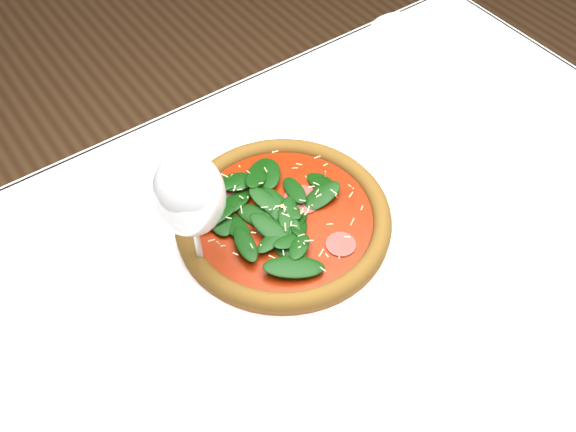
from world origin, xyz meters
TOP-DOWN VIEW (x-y plane):
  - ground at (0.00, 0.00)m, footprint 6.00×6.00m
  - dining_table at (0.00, 0.00)m, footprint 1.21×0.81m
  - plate at (-0.06, 0.08)m, footprint 0.37×0.37m
  - pizza at (-0.06, 0.08)m, footprint 0.38×0.38m
  - wine_glass at (-0.20, 0.08)m, footprint 0.09×0.09m
  - saucer_far at (0.41, 0.33)m, footprint 0.14×0.14m

SIDE VIEW (x-z plane):
  - ground at x=0.00m, z-range 0.00..0.00m
  - dining_table at x=0.00m, z-range 0.27..1.02m
  - saucer_far at x=0.41m, z-range 0.75..0.76m
  - plate at x=-0.06m, z-range 0.75..0.77m
  - pizza at x=-0.06m, z-range 0.76..0.80m
  - wine_glass at x=-0.20m, z-range 0.80..1.02m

